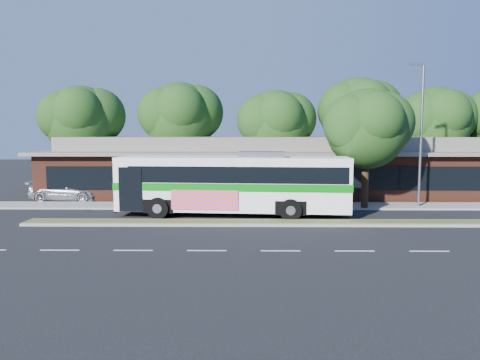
# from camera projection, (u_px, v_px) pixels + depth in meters

# --- Properties ---
(ground) EXTENTS (120.00, 120.00, 0.00)m
(ground) POSITION_uv_depth(u_px,v_px,m) (273.00, 226.00, 23.91)
(ground) COLOR black
(ground) RESTS_ON ground
(median_strip) EXTENTS (26.00, 1.10, 0.15)m
(median_strip) POSITION_uv_depth(u_px,v_px,m) (273.00, 223.00, 24.50)
(median_strip) COLOR #4C5222
(median_strip) RESTS_ON ground
(sidewalk) EXTENTS (44.00, 2.60, 0.12)m
(sidewalk) POSITION_uv_depth(u_px,v_px,m) (267.00, 206.00, 30.27)
(sidewalk) COLOR gray
(sidewalk) RESTS_ON ground
(parking_lot) EXTENTS (14.00, 12.00, 0.01)m
(parking_lot) POSITION_uv_depth(u_px,v_px,m) (18.00, 198.00, 34.06)
(parking_lot) COLOR black
(parking_lot) RESTS_ON ground
(plaza_building) EXTENTS (33.20, 11.20, 4.45)m
(plaza_building) POSITION_uv_depth(u_px,v_px,m) (264.00, 167.00, 36.62)
(plaza_building) COLOR #57291B
(plaza_building) RESTS_ON ground
(lamp_post) EXTENTS (0.93, 0.18, 9.07)m
(lamp_post) POSITION_uv_depth(u_px,v_px,m) (421.00, 131.00, 29.28)
(lamp_post) COLOR slate
(lamp_post) RESTS_ON ground
(tree_bg_a) EXTENTS (6.47, 5.80, 8.63)m
(tree_bg_a) POSITION_uv_depth(u_px,v_px,m) (86.00, 119.00, 38.55)
(tree_bg_a) COLOR black
(tree_bg_a) RESTS_ON ground
(tree_bg_b) EXTENTS (6.69, 6.00, 9.00)m
(tree_bg_b) POSITION_uv_depth(u_px,v_px,m) (185.00, 116.00, 39.43)
(tree_bg_b) COLOR black
(tree_bg_b) RESTS_ON ground
(tree_bg_c) EXTENTS (6.24, 5.60, 8.26)m
(tree_bg_c) POSITION_uv_depth(u_px,v_px,m) (280.00, 123.00, 38.39)
(tree_bg_c) COLOR black
(tree_bg_c) RESTS_ON ground
(tree_bg_d) EXTENTS (6.91, 6.20, 9.37)m
(tree_bg_d) POSITION_uv_depth(u_px,v_px,m) (363.00, 113.00, 39.24)
(tree_bg_d) COLOR black
(tree_bg_d) RESTS_ON ground
(tree_bg_e) EXTENTS (6.47, 5.80, 8.50)m
(tree_bg_e) POSITION_uv_depth(u_px,v_px,m) (439.00, 121.00, 38.23)
(tree_bg_e) COLOR black
(tree_bg_e) RESTS_ON ground
(transit_bus) EXTENTS (13.38, 3.84, 3.71)m
(transit_bus) POSITION_uv_depth(u_px,v_px,m) (234.00, 180.00, 26.80)
(transit_bus) COLOR white
(transit_bus) RESTS_ON ground
(sedan) EXTENTS (5.10, 2.31, 1.45)m
(sedan) POSITION_uv_depth(u_px,v_px,m) (66.00, 191.00, 32.74)
(sedan) COLOR silver
(sedan) RESTS_ON ground
(sidewalk_tree) EXTENTS (5.48, 4.91, 7.46)m
(sidewalk_tree) POSITION_uv_depth(u_px,v_px,m) (372.00, 127.00, 28.75)
(sidewalk_tree) COLOR black
(sidewalk_tree) RESTS_ON ground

